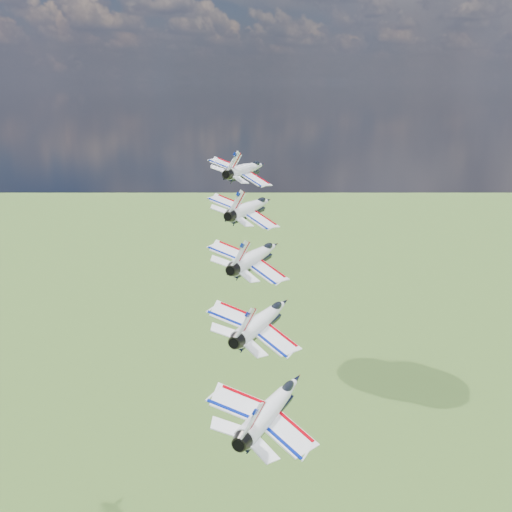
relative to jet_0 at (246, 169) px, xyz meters
The scene contains 5 objects.
jet_0 is the anchor object (origin of this frame).
jet_1 12.31m from the jet_0, 54.49° to the right, with size 9.64×14.28×4.27m, color white, non-canonical shape.
jet_2 24.63m from the jet_0, 54.49° to the right, with size 9.64×14.28×4.27m, color white, non-canonical shape.
jet_3 36.94m from the jet_0, 54.49° to the right, with size 9.64×14.28×4.27m, color silver, non-canonical shape.
jet_4 49.25m from the jet_0, 54.49° to the right, with size 9.64×14.28×4.27m, color white, non-canonical shape.
Camera 1 is at (43.27, -49.47, 165.95)m, focal length 45.00 mm.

